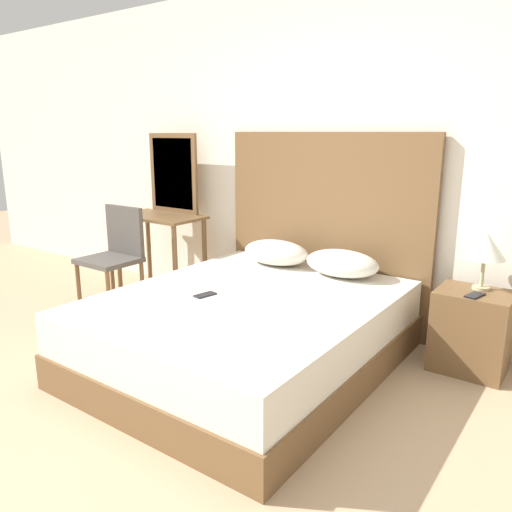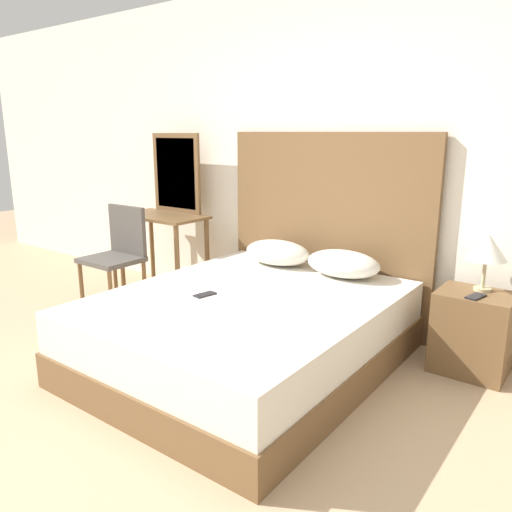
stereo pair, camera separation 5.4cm
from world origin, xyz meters
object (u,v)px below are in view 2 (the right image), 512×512
at_px(bed, 247,331).
at_px(phone_on_nightstand, 476,296).
at_px(chair, 118,251).
at_px(table_lamp, 487,248).
at_px(vanity_desk, 163,232).
at_px(phone_on_bed, 205,295).
at_px(nightstand, 472,332).

bearing_deg(bed, phone_on_nightstand, 29.58).
relative_size(bed, chair, 2.22).
bearing_deg(table_lamp, chair, -165.91).
distance_m(phone_on_nightstand, chair, 2.83).
height_order(table_lamp, vanity_desk, table_lamp).
xyz_separation_m(bed, phone_on_bed, (-0.23, -0.15, 0.25)).
xyz_separation_m(phone_on_nightstand, vanity_desk, (-2.77, -0.02, 0.08)).
xyz_separation_m(phone_on_bed, phone_on_nightstand, (1.48, 0.86, 0.05)).
bearing_deg(table_lamp, vanity_desk, -176.09).
distance_m(bed, table_lamp, 1.63).
bearing_deg(table_lamp, nightstand, -100.81).
height_order(phone_on_bed, vanity_desk, vanity_desk).
bearing_deg(bed, phone_on_bed, -146.21).
bearing_deg(phone_on_bed, vanity_desk, 147.00).
bearing_deg(phone_on_nightstand, table_lamp, 90.55).
height_order(nightstand, vanity_desk, vanity_desk).
relative_size(bed, table_lamp, 5.39).
height_order(bed, chair, chair).
relative_size(nightstand, vanity_desk, 0.65).
bearing_deg(nightstand, bed, -146.94).
bearing_deg(chair, vanity_desk, 88.94).
height_order(bed, phone_on_bed, phone_on_bed).
xyz_separation_m(phone_on_bed, nightstand, (1.46, 0.95, -0.22)).
relative_size(table_lamp, vanity_desk, 0.45).
height_order(phone_on_bed, table_lamp, table_lamp).
xyz_separation_m(phone_on_nightstand, chair, (-2.78, -0.53, -0.00)).
bearing_deg(phone_on_bed, chair, 165.70).
bearing_deg(phone_on_nightstand, chair, -169.22).
bearing_deg(nightstand, phone_on_nightstand, -80.36).
height_order(table_lamp, chair, same).
relative_size(table_lamp, chair, 0.41).
distance_m(phone_on_bed, table_lamp, 1.83).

